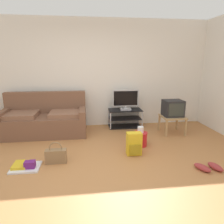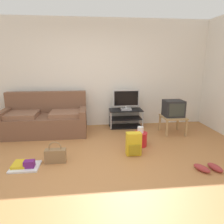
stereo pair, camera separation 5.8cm
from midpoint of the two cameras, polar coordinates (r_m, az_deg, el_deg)
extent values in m
cube|color=#B27542|center=(3.28, -4.85, -16.57)|extent=(9.00, 9.80, 0.02)
cube|color=silver|center=(5.29, -6.27, 10.56)|extent=(9.00, 0.10, 2.70)
cube|color=brown|center=(4.98, -18.67, -3.50)|extent=(1.89, 0.87, 0.45)
cube|color=brown|center=(5.19, -18.37, 2.65)|extent=(1.89, 0.20, 0.51)
cube|color=brown|center=(5.16, -28.50, -0.42)|extent=(0.14, 0.87, 0.16)
cube|color=brown|center=(4.80, -8.66, 0.17)|extent=(0.14, 0.87, 0.16)
cube|color=brown|center=(4.99, -24.91, -0.78)|extent=(0.76, 0.61, 0.10)
cube|color=brown|center=(4.77, -12.94, -0.45)|extent=(0.76, 0.61, 0.10)
cube|color=black|center=(5.22, 3.42, 0.59)|extent=(0.84, 0.44, 0.02)
cube|color=black|center=(5.27, 3.39, -1.75)|extent=(0.81, 0.42, 0.02)
cube|color=black|center=(5.33, 3.35, -4.05)|extent=(0.84, 0.44, 0.02)
cylinder|color=#B7B7BC|center=(5.02, -0.75, -2.54)|extent=(0.03, 0.03, 0.46)
cylinder|color=#B7B7BC|center=(5.17, 8.22, -2.20)|extent=(0.03, 0.03, 0.46)
cylinder|color=#B7B7BC|center=(5.41, -1.23, -1.32)|extent=(0.03, 0.03, 0.46)
cylinder|color=#B7B7BC|center=(5.55, 7.13, -1.04)|extent=(0.03, 0.03, 0.46)
cube|color=#B2B2B7|center=(5.19, 3.47, 0.90)|extent=(0.27, 0.22, 0.05)
cube|color=#B2B2B7|center=(5.18, 3.47, 1.39)|extent=(0.05, 0.04, 0.04)
cube|color=#B2B2B7|center=(5.13, 3.51, 3.92)|extent=(0.67, 0.04, 0.43)
cube|color=black|center=(5.11, 3.56, 3.88)|extent=(0.61, 0.01, 0.37)
cube|color=tan|center=(4.96, 16.36, -1.28)|extent=(0.52, 0.52, 0.03)
cube|color=tan|center=(4.73, 14.71, -4.54)|extent=(0.04, 0.04, 0.39)
cube|color=tan|center=(4.91, 19.70, -4.21)|extent=(0.04, 0.04, 0.39)
cube|color=tan|center=(5.13, 12.85, -2.95)|extent=(0.04, 0.04, 0.39)
cube|color=tan|center=(5.30, 17.51, -2.71)|extent=(0.04, 0.04, 0.39)
cube|color=#232326|center=(4.93, 16.43, 1.06)|extent=(0.44, 0.37, 0.38)
cube|color=#333833|center=(4.76, 17.31, 0.56)|extent=(0.36, 0.01, 0.29)
cube|color=gold|center=(3.75, 5.77, -8.83)|extent=(0.27, 0.16, 0.42)
cube|color=#A4851A|center=(3.69, 6.07, -10.47)|extent=(0.20, 0.04, 0.18)
cylinder|color=#A4851A|center=(3.81, 4.33, -8.03)|extent=(0.04, 0.04, 0.33)
cylinder|color=#A4851A|center=(3.85, 6.55, -7.90)|extent=(0.04, 0.04, 0.33)
cube|color=olive|center=(3.61, -15.91, -11.87)|extent=(0.35, 0.13, 0.23)
torus|color=olive|center=(3.55, -16.07, -9.73)|extent=(0.21, 0.02, 0.21)
cylinder|color=red|center=(4.16, 7.56, -7.54)|extent=(0.27, 0.27, 0.28)
cylinder|color=red|center=(4.11, 7.61, -5.86)|extent=(0.29, 0.29, 0.02)
cylinder|color=white|center=(4.09, 7.64, -5.07)|extent=(0.12, 0.12, 0.14)
ellipsoid|color=#993333|center=(3.57, 23.67, -14.14)|extent=(0.24, 0.31, 0.09)
ellipsoid|color=#993333|center=(3.68, 26.69, -13.60)|extent=(0.19, 0.31, 0.09)
cube|color=silver|center=(3.64, -23.55, -14.12)|extent=(0.44, 0.36, 0.03)
cube|color=#661E70|center=(3.55, -22.58, -13.49)|extent=(0.16, 0.12, 0.11)
cube|color=gold|center=(3.68, -24.81, -13.32)|extent=(0.22, 0.28, 0.04)
camera|label=1|loc=(0.03, -90.40, -0.10)|focal=32.46mm
camera|label=2|loc=(0.03, 89.60, 0.10)|focal=32.46mm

